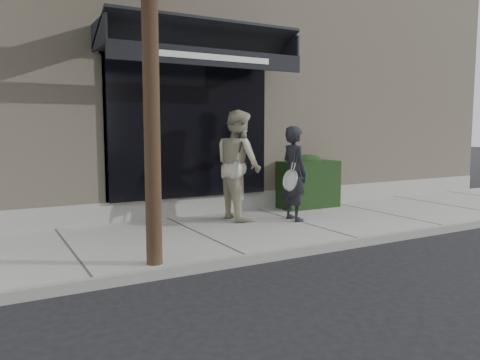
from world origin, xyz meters
TOP-DOWN VIEW (x-y plane):
  - ground at (0.00, 0.00)m, footprint 80.00×80.00m
  - sidewalk at (0.00, 0.00)m, footprint 20.00×3.00m
  - curb at (0.00, -1.55)m, footprint 20.00×0.10m
  - building_facade at (-0.01, 4.96)m, footprint 14.30×8.04m
  - hedge at (1.10, 1.25)m, footprint 1.30×0.70m
  - pedestrian_front at (-0.02, 0.17)m, footprint 0.66×0.85m
  - pedestrian_back at (-0.85, 0.78)m, footprint 0.77×0.99m

SIDE VIEW (x-z plane):
  - ground at x=0.00m, z-range 0.00..0.00m
  - sidewalk at x=0.00m, z-range 0.00..0.12m
  - curb at x=0.00m, z-range 0.00..0.14m
  - hedge at x=1.10m, z-range 0.09..1.23m
  - pedestrian_front at x=-0.02m, z-range 0.12..1.86m
  - pedestrian_back at x=-0.85m, z-range 0.12..2.15m
  - building_facade at x=-0.01m, z-range -0.08..5.56m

